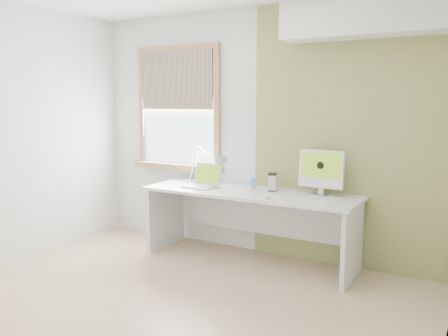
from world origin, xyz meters
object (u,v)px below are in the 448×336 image
Objects in this scene: desk at (252,209)px; laptop at (204,181)px; desk_lamp at (213,166)px; external_drive at (273,182)px; imac at (321,170)px.

laptop is (-0.53, -0.07, 0.25)m from desk.
external_drive is at bearing 2.57° from desk_lamp.
imac reaches higher than desk_lamp.
desk_lamp is at bearing 173.07° from desk.
imac is (0.49, 0.03, 0.16)m from external_drive.
imac is at bearing 9.15° from laptop.
desk is 0.60m from laptop.
desk is 12.55× the size of external_drive.
laptop is at bearing -170.85° from imac.
external_drive is 0.39× the size of imac.
desk is at bearing -169.91° from imac.
imac is (1.18, 0.06, 0.03)m from desk_lamp.
desk_lamp reaches higher than external_drive.
imac reaches higher than laptop.
external_drive is at bearing 12.96° from laptop.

